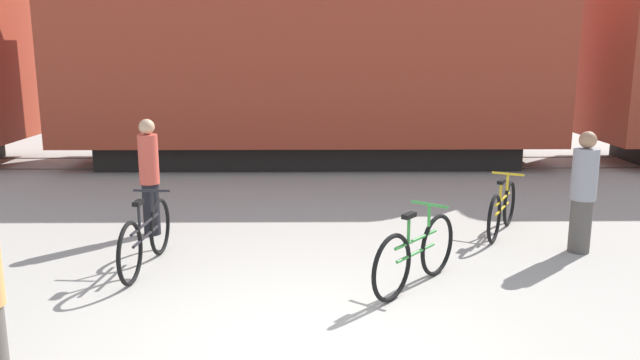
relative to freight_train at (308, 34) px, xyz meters
The scene contains 9 objects.
ground_plane 9.67m from the freight_train, 90.00° to the right, with size 80.00×80.00×0.00m, color #A8A399.
freight_train is the anchor object (origin of this frame).
rail_near 3.05m from the freight_train, 90.00° to the right, with size 47.85×0.07×0.01m, color #4C4238.
rail_far 3.05m from the freight_train, 90.00° to the left, with size 47.85×0.07×0.01m, color #4C4238.
bicycle_yellow 6.95m from the freight_train, 63.99° to the right, with size 0.85×1.50×0.86m.
bicycle_black 7.88m from the freight_train, 105.11° to the right, with size 0.46×1.82×0.92m.
bicycle_green 8.37m from the freight_train, 81.04° to the right, with size 1.14×1.38×0.92m.
person_in_red 6.53m from the freight_train, 111.25° to the right, with size 0.28×0.28×1.68m.
person_in_grey 7.85m from the freight_train, 61.45° to the right, with size 0.32×0.32×1.61m.
Camera 1 is at (0.09, -5.28, 2.63)m, focal length 35.00 mm.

